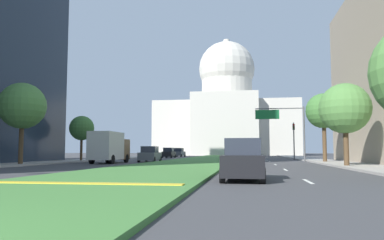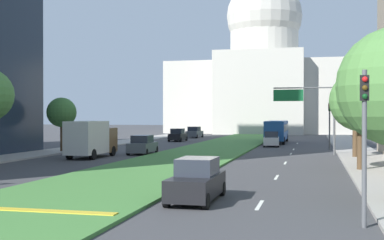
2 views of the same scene
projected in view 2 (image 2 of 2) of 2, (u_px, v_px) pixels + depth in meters
name	position (u px, v px, depth m)	size (l,w,h in m)	color
ground_plane	(222.00, 147.00, 60.93)	(260.00, 260.00, 0.00)	#3D3D3F
grass_median	(214.00, 149.00, 55.85)	(8.29, 93.96, 0.14)	#427A38
median_curb_nose	(23.00, 210.00, 19.28)	(7.47, 0.50, 0.04)	gold
lane_dashes_right	(288.00, 158.00, 44.22)	(0.16, 50.36, 0.01)	silver
sidewalk_left	(67.00, 150.00, 54.19)	(4.00, 93.96, 0.15)	#9E9991
sidewalk_right	(360.00, 155.00, 47.36)	(4.00, 93.96, 0.15)	#9E9991
capitol_building	(264.00, 76.00, 110.88)	(39.42, 25.14, 33.91)	beige
traffic_light_near_right	(364.00, 127.00, 16.90)	(0.28, 0.35, 5.20)	#515456
traffic_light_far_right	(330.00, 119.00, 55.82)	(0.28, 0.35, 5.20)	#515456
overhead_guide_sign	(311.00, 105.00, 48.27)	(5.71, 0.20, 6.50)	#515456
street_tree_right_mid	(360.00, 101.00, 33.77)	(4.00, 4.00, 6.66)	#4C3823
street_tree_left_far	(62.00, 113.00, 51.21)	(2.95, 2.95, 5.48)	#4C3823
street_tree_right_far	(355.00, 94.00, 44.11)	(3.79, 3.79, 7.49)	#4C3823
sedan_lead_stopped	(197.00, 181.00, 22.24)	(1.84, 4.54, 1.85)	black
sedan_midblock	(143.00, 145.00, 49.34)	(2.17, 4.77, 1.80)	#4C5156
sedan_distant	(271.00, 139.00, 61.22)	(2.11, 4.40, 1.79)	silver
sedan_far_horizon	(178.00, 135.00, 73.62)	(1.88, 4.30, 1.83)	black
sedan_very_far	(194.00, 133.00, 85.10)	(2.22, 4.33, 1.85)	#4C5156
box_truck_delivery	(91.00, 139.00, 44.94)	(2.40, 6.40, 3.20)	brown
city_bus	(277.00, 130.00, 69.37)	(2.62, 11.00, 2.95)	#1E4C8C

